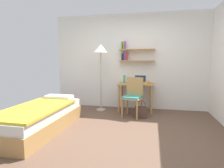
# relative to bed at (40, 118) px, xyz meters

# --- Properties ---
(ground_plane) EXTENTS (5.28, 5.28, 0.00)m
(ground_plane) POSITION_rel_bed_xyz_m (1.52, 0.14, -0.24)
(ground_plane) COLOR brown
(wall_back) EXTENTS (4.40, 0.27, 2.60)m
(wall_back) POSITION_rel_bed_xyz_m (1.52, 2.16, 1.07)
(wall_back) COLOR white
(wall_back) RESTS_ON ground_plane
(bed) EXTENTS (0.88, 2.03, 0.54)m
(bed) POSITION_rel_bed_xyz_m (0.00, 0.00, 0.00)
(bed) COLOR #B2844C
(bed) RESTS_ON ground_plane
(desk) EXTENTS (0.91, 0.58, 0.74)m
(desk) POSITION_rel_bed_xyz_m (1.65, 1.84, 0.35)
(desk) COLOR #B2844C
(desk) RESTS_ON ground_plane
(desk_chair) EXTENTS (0.52, 0.51, 0.93)m
(desk_chair) POSITION_rel_bed_xyz_m (1.63, 1.33, 0.27)
(desk_chair) COLOR #B2844C
(desk_chair) RESTS_ON ground_plane
(standing_lamp) EXTENTS (0.39, 0.39, 1.75)m
(standing_lamp) POSITION_rel_bed_xyz_m (0.74, 1.70, 1.31)
(standing_lamp) COLOR #B2A893
(standing_lamp) RESTS_ON ground_plane
(laptop) EXTENTS (0.33, 0.24, 0.23)m
(laptop) POSITION_rel_bed_xyz_m (1.76, 1.85, 0.55)
(laptop) COLOR #B7BABF
(laptop) RESTS_ON desk
(water_bottle) EXTENTS (0.07, 0.07, 0.20)m
(water_bottle) POSITION_rel_bed_xyz_m (1.33, 1.92, 0.60)
(water_bottle) COLOR #42A87F
(water_bottle) RESTS_ON desk
(book_stack) EXTENTS (0.17, 0.23, 0.04)m
(book_stack) POSITION_rel_bed_xyz_m (1.92, 1.85, 0.52)
(book_stack) COLOR gold
(book_stack) RESTS_ON desk
(handbag) EXTENTS (0.28, 0.11, 0.41)m
(handbag) POSITION_rel_bed_xyz_m (1.84, 1.21, -0.09)
(handbag) COLOR #4C382D
(handbag) RESTS_ON ground_plane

